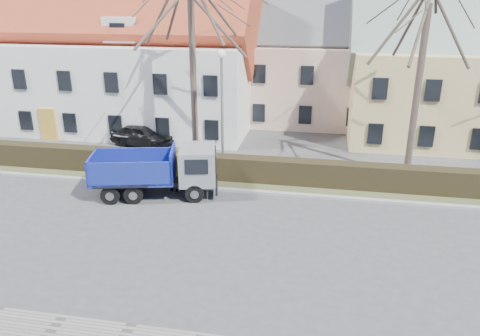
% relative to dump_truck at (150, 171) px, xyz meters
% --- Properties ---
extents(ground, '(120.00, 120.00, 0.00)m').
position_rel_dump_truck_xyz_m(ground, '(2.87, -3.39, -1.27)').
color(ground, '#414143').
extents(curb_far, '(80.00, 0.30, 0.12)m').
position_rel_dump_truck_xyz_m(curb_far, '(2.87, 1.21, -1.21)').
color(curb_far, gray).
rests_on(curb_far, ground).
extents(grass_strip, '(80.00, 3.00, 0.10)m').
position_rel_dump_truck_xyz_m(grass_strip, '(2.87, 2.81, -1.22)').
color(grass_strip, '#434A29').
rests_on(grass_strip, ground).
extents(hedge, '(60.00, 0.90, 1.30)m').
position_rel_dump_truck_xyz_m(hedge, '(2.87, 2.61, -0.62)').
color(hedge, black).
rests_on(hedge, ground).
extents(building_white, '(26.80, 10.80, 9.50)m').
position_rel_dump_truck_xyz_m(building_white, '(-10.13, 12.61, 3.48)').
color(building_white, white).
rests_on(building_white, ground).
extents(building_pink, '(10.80, 8.80, 8.00)m').
position_rel_dump_truck_xyz_m(building_pink, '(6.87, 16.61, 2.73)').
color(building_pink, beige).
rests_on(building_pink, ground).
extents(tree_1, '(9.20, 9.20, 12.65)m').
position_rel_dump_truck_xyz_m(tree_1, '(0.87, 5.11, 5.05)').
color(tree_1, '#463930').
rests_on(tree_1, ground).
extents(tree_2, '(8.00, 8.00, 11.00)m').
position_rel_dump_truck_xyz_m(tree_2, '(12.87, 5.11, 4.23)').
color(tree_2, '#463930').
rests_on(tree_2, ground).
extents(dump_truck, '(6.73, 3.77, 2.54)m').
position_rel_dump_truck_xyz_m(dump_truck, '(0.00, 0.00, 0.00)').
color(dump_truck, navy).
rests_on(dump_truck, ground).
extents(streetlight, '(0.54, 0.54, 6.86)m').
position_rel_dump_truck_xyz_m(streetlight, '(2.84, 3.61, 2.16)').
color(streetlight, gray).
rests_on(streetlight, ground).
extents(cart_frame, '(0.77, 0.52, 0.65)m').
position_rel_dump_truck_xyz_m(cart_frame, '(0.77, 0.67, -0.95)').
color(cart_frame, silver).
rests_on(cart_frame, ground).
extents(parked_car_a, '(4.49, 2.40, 1.45)m').
position_rel_dump_truck_xyz_m(parked_car_a, '(-3.41, 7.55, -0.55)').
color(parked_car_a, black).
rests_on(parked_car_a, ground).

